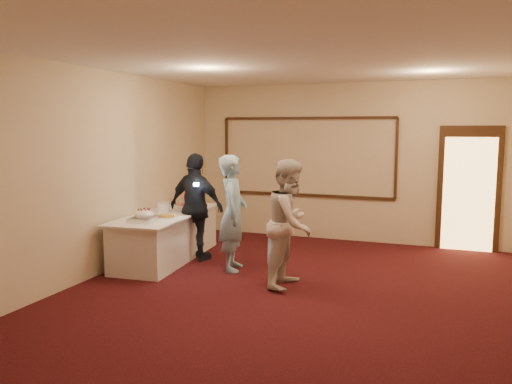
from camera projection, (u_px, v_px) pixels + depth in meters
floor at (297, 296)px, 6.43m from camera, size 7.00×7.00×0.00m
room_walls at (298, 139)px, 6.17m from camera, size 6.04×7.04×3.02m
wall_molding at (306, 157)px, 9.73m from camera, size 3.45×0.04×1.55m
doorway at (469, 190)px, 8.76m from camera, size 1.05×0.07×2.20m
buffet_table at (167, 236)px, 8.22m from camera, size 1.15×2.54×0.77m
pavlova_tray at (144, 216)px, 7.44m from camera, size 0.41×0.52×0.18m
cupcake_stand at (185, 196)px, 9.06m from camera, size 0.31×0.31×0.46m
plate_stack_a at (163, 207)px, 8.24m from camera, size 0.21×0.21×0.17m
plate_stack_b at (189, 205)px, 8.49m from camera, size 0.19×0.19×0.16m
tart at (167, 216)px, 7.75m from camera, size 0.26×0.26×0.05m
man at (233, 213)px, 7.54m from camera, size 0.57×0.73×1.76m
woman at (290, 223)px, 6.77m from camera, size 0.71×0.88×1.74m
guest at (196, 207)px, 8.12m from camera, size 1.09×0.61×1.76m
camera_flash at (196, 184)px, 7.79m from camera, size 0.07×0.04×0.05m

